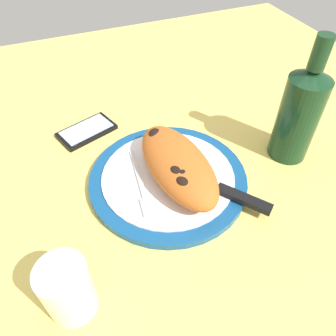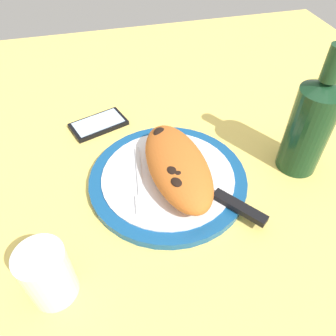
{
  "view_description": "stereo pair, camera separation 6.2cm",
  "coord_description": "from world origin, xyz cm",
  "px_view_note": "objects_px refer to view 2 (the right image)",
  "views": [
    {
      "loc": [
        39.84,
        -16.46,
        47.84
      ],
      "look_at": [
        0.0,
        0.0,
        3.83
      ],
      "focal_mm": 34.93,
      "sensor_mm": 36.0,
      "label": 1
    },
    {
      "loc": [
        41.78,
        -10.62,
        47.84
      ],
      "look_at": [
        0.0,
        0.0,
        3.83
      ],
      "focal_mm": 34.93,
      "sensor_mm": 36.0,
      "label": 2
    }
  ],
  "objects_px": {
    "fork": "(140,184)",
    "smartphone": "(99,124)",
    "knife": "(225,199)",
    "water_glass": "(49,276)",
    "wine_bottle": "(310,125)",
    "plate": "(168,179)",
    "calzone": "(177,165)"
  },
  "relations": [
    {
      "from": "water_glass",
      "to": "plate",
      "type": "bearing_deg",
      "value": 128.19
    },
    {
      "from": "fork",
      "to": "knife",
      "type": "height_order",
      "value": "knife"
    },
    {
      "from": "smartphone",
      "to": "knife",
      "type": "bearing_deg",
      "value": 33.59
    },
    {
      "from": "smartphone",
      "to": "water_glass",
      "type": "xyz_separation_m",
      "value": [
        0.38,
        -0.1,
        0.04
      ]
    },
    {
      "from": "fork",
      "to": "smartphone",
      "type": "relative_size",
      "value": 1.21
    },
    {
      "from": "plate",
      "to": "knife",
      "type": "height_order",
      "value": "knife"
    },
    {
      "from": "plate",
      "to": "wine_bottle",
      "type": "distance_m",
      "value": 0.28
    },
    {
      "from": "wine_bottle",
      "to": "calzone",
      "type": "bearing_deg",
      "value": -91.8
    },
    {
      "from": "calzone",
      "to": "wine_bottle",
      "type": "height_order",
      "value": "wine_bottle"
    },
    {
      "from": "fork",
      "to": "water_glass",
      "type": "xyz_separation_m",
      "value": [
        0.16,
        -0.16,
        0.02
      ]
    },
    {
      "from": "water_glass",
      "to": "wine_bottle",
      "type": "distance_m",
      "value": 0.51
    },
    {
      "from": "calzone",
      "to": "wine_bottle",
      "type": "xyz_separation_m",
      "value": [
        0.01,
        0.25,
        0.05
      ]
    },
    {
      "from": "fork",
      "to": "water_glass",
      "type": "height_order",
      "value": "water_glass"
    },
    {
      "from": "wine_bottle",
      "to": "fork",
      "type": "bearing_deg",
      "value": -91.4
    },
    {
      "from": "smartphone",
      "to": "calzone",
      "type": "bearing_deg",
      "value": 30.32
    },
    {
      "from": "knife",
      "to": "calzone",
      "type": "bearing_deg",
      "value": -138.21
    },
    {
      "from": "plate",
      "to": "calzone",
      "type": "height_order",
      "value": "calzone"
    },
    {
      "from": "fork",
      "to": "smartphone",
      "type": "distance_m",
      "value": 0.23
    },
    {
      "from": "calzone",
      "to": "fork",
      "type": "xyz_separation_m",
      "value": [
        -0.0,
        -0.07,
        -0.03
      ]
    },
    {
      "from": "water_glass",
      "to": "knife",
      "type": "bearing_deg",
      "value": 105.52
    },
    {
      "from": "plate",
      "to": "calzone",
      "type": "bearing_deg",
      "value": 54.69
    },
    {
      "from": "fork",
      "to": "plate",
      "type": "bearing_deg",
      "value": 100.63
    },
    {
      "from": "smartphone",
      "to": "wine_bottle",
      "type": "distance_m",
      "value": 0.45
    },
    {
      "from": "calzone",
      "to": "fork",
      "type": "relative_size",
      "value": 1.4
    },
    {
      "from": "knife",
      "to": "smartphone",
      "type": "bearing_deg",
      "value": -146.41
    },
    {
      "from": "plate",
      "to": "wine_bottle",
      "type": "height_order",
      "value": "wine_bottle"
    },
    {
      "from": "knife",
      "to": "water_glass",
      "type": "xyz_separation_m",
      "value": [
        0.08,
        -0.3,
        0.02
      ]
    },
    {
      "from": "calzone",
      "to": "knife",
      "type": "xyz_separation_m",
      "value": [
        0.08,
        0.07,
        -0.03
      ]
    },
    {
      "from": "fork",
      "to": "wine_bottle",
      "type": "xyz_separation_m",
      "value": [
        0.01,
        0.32,
        0.08
      ]
    },
    {
      "from": "water_glass",
      "to": "smartphone",
      "type": "bearing_deg",
      "value": 164.93
    },
    {
      "from": "calzone",
      "to": "smartphone",
      "type": "height_order",
      "value": "calzone"
    },
    {
      "from": "smartphone",
      "to": "plate",
      "type": "bearing_deg",
      "value": 28.49
    }
  ]
}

